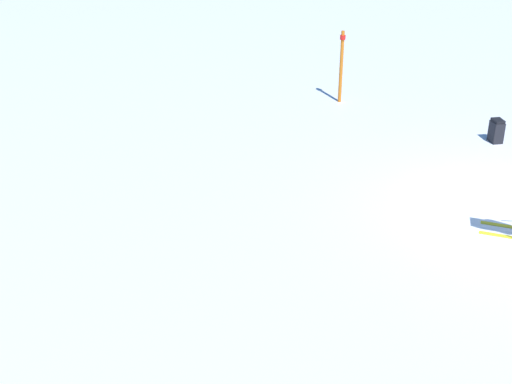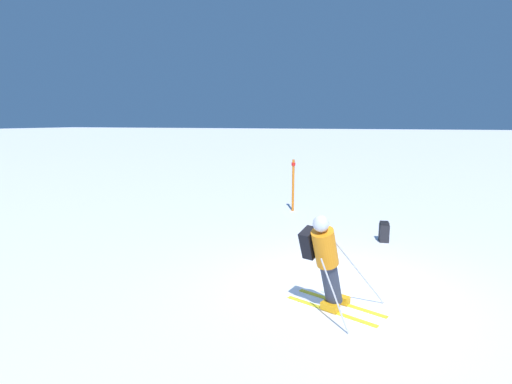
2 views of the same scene
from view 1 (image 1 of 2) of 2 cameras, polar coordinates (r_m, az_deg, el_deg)
The scene contains 2 objects.
spare_backpack at distance 15.67m, azimuth 18.68°, elevation 4.66°, with size 0.33×0.27×0.50m.
trail_marker at distance 17.23m, azimuth 6.85°, elevation 10.19°, with size 0.13×0.13×1.72m.
Camera 1 is at (-10.73, 4.33, 5.57)m, focal length 50.00 mm.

